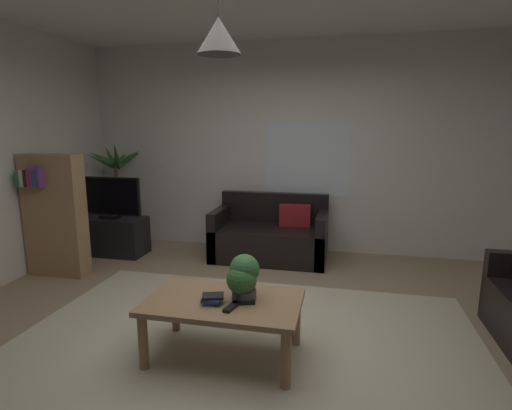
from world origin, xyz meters
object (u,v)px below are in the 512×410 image
object	(u,v)px
book_on_table_0	(212,302)
potted_palm_corner	(118,195)
coffee_table	(223,308)
couch_under_window	(271,237)
book_on_table_1	(212,300)
potted_plant_on_table	(243,276)
pendant_lamp	(219,36)
tv_stand	(112,236)
bookshelf_corner	(54,214)
remote_on_table_1	(231,307)
book_on_table_2	(213,296)
tv	(109,197)
remote_on_table_0	(244,303)

from	to	relation	value
book_on_table_0	potted_palm_corner	xyz separation A→B (m)	(-2.30, 2.60, 0.26)
potted_palm_corner	coffee_table	bearing A→B (deg)	-46.91
couch_under_window	book_on_table_1	world-z (taller)	couch_under_window
potted_plant_on_table	pendant_lamp	world-z (taller)	pendant_lamp
coffee_table	potted_plant_on_table	bearing A→B (deg)	17.01
potted_palm_corner	pendant_lamp	xyz separation A→B (m)	(2.36, -2.52, 1.55)
book_on_table_1	tv_stand	world-z (taller)	tv_stand
book_on_table_0	pendant_lamp	bearing A→B (deg)	53.69
bookshelf_corner	pendant_lamp	distance (m)	3.10
remote_on_table_1	book_on_table_1	bearing A→B (deg)	-1.10
book_on_table_2	book_on_table_0	bearing A→B (deg)	-166.82
couch_under_window	tv_stand	xyz separation A→B (m)	(-2.12, -0.29, -0.03)
coffee_table	book_on_table_2	xyz separation A→B (m)	(-0.05, -0.08, 0.12)
couch_under_window	potted_palm_corner	bearing A→B (deg)	175.52
book_on_table_0	pendant_lamp	xyz separation A→B (m)	(0.06, 0.08, 1.82)
book_on_table_2	remote_on_table_1	xyz separation A→B (m)	(0.15, -0.05, -0.05)
bookshelf_corner	book_on_table_2	bearing A→B (deg)	-29.23
book_on_table_0	remote_on_table_1	world-z (taller)	remote_on_table_1
remote_on_table_1	pendant_lamp	bearing A→B (deg)	-39.04
couch_under_window	book_on_table_2	xyz separation A→B (m)	(0.02, -2.42, 0.23)
couch_under_window	bookshelf_corner	xyz separation A→B (m)	(-2.31, -1.12, 0.44)
potted_palm_corner	bookshelf_corner	world-z (taller)	potted_palm_corner
book_on_table_2	remote_on_table_1	distance (m)	0.17
couch_under_window	potted_palm_corner	world-z (taller)	potted_palm_corner
book_on_table_1	tv	world-z (taller)	tv
remote_on_table_0	tv_stand	distance (m)	3.17
tv	potted_plant_on_table	bearing A→B (deg)	-40.41
remote_on_table_0	potted_palm_corner	size ratio (longest dim) A/B	0.10
book_on_table_0	remote_on_table_1	size ratio (longest dim) A/B	0.72
book_on_table_0	tv_stand	bearing A→B (deg)	134.98
remote_on_table_0	remote_on_table_1	xyz separation A→B (m)	(-0.07, -0.09, 0.00)
remote_on_table_0	tv	xyz separation A→B (m)	(-2.36, 2.08, 0.32)
remote_on_table_1	remote_on_table_0	bearing A→B (deg)	-112.88
potted_plant_on_table	bookshelf_corner	world-z (taller)	bookshelf_corner
tv	book_on_table_1	bearing A→B (deg)	-44.80
book_on_table_1	potted_plant_on_table	xyz separation A→B (m)	(0.20, 0.13, 0.14)
book_on_table_1	bookshelf_corner	bearing A→B (deg)	150.51
tv	potted_palm_corner	bearing A→B (deg)	108.30
book_on_table_1	book_on_table_2	world-z (taller)	book_on_table_2
book_on_table_2	remote_on_table_0	xyz separation A→B (m)	(0.22, 0.04, -0.05)
coffee_table	potted_palm_corner	world-z (taller)	potted_palm_corner
book_on_table_0	book_on_table_1	xyz separation A→B (m)	(0.00, -0.01, 0.02)
book_on_table_1	remote_on_table_1	world-z (taller)	book_on_table_1
couch_under_window	bookshelf_corner	distance (m)	2.60
bookshelf_corner	tv	bearing A→B (deg)	77.10
tv	bookshelf_corner	bearing A→B (deg)	-102.90
book_on_table_0	book_on_table_2	xyz separation A→B (m)	(0.01, 0.00, 0.05)
couch_under_window	potted_plant_on_table	size ratio (longest dim) A/B	4.36
coffee_table	book_on_table_2	distance (m)	0.16
remote_on_table_1	potted_palm_corner	world-z (taller)	potted_palm_corner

